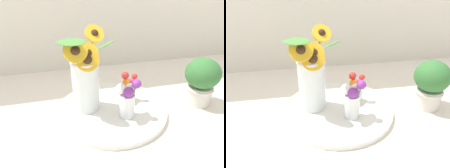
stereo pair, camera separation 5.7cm
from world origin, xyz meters
The scene contains 6 objects.
ground_plane centered at (0.00, 0.00, 0.00)m, with size 6.00×6.00×0.00m, color silver.
serving_tray centered at (0.01, 0.08, 0.01)m, with size 0.46×0.46×0.02m.
mason_jar_sunflowers centered at (-0.09, 0.11, 0.16)m, with size 0.24×0.19×0.34m.
vase_small_center centered at (0.06, 0.01, 0.10)m, with size 0.09×0.07×0.16m.
vase_bulb_right centered at (0.10, 0.13, 0.08)m, with size 0.07×0.07×0.13m.
potted_plant centered at (0.41, 0.06, 0.12)m, with size 0.15×0.15×0.22m.
Camera 2 is at (-0.12, -0.68, 0.55)m, focal length 35.00 mm.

